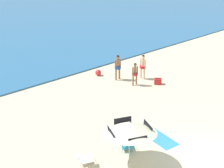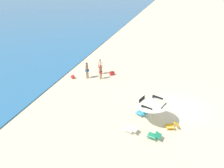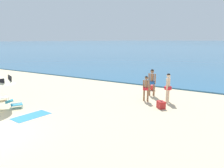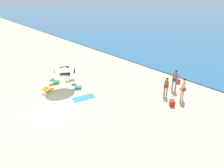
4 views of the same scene
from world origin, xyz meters
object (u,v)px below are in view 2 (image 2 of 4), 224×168
at_px(lounge_chair_spare_folded, 172,125).
at_px(person_standing_beside, 100,66).
at_px(beach_umbrella_striped_main, 152,102).
at_px(lounge_chair_beside_umbrella, 142,113).
at_px(person_wading_in, 101,71).
at_px(cooler_box, 112,73).
at_px(beach_ball, 73,77).
at_px(lounge_chair_under_umbrella, 131,129).
at_px(lounge_chair_facing_sea, 154,135).
at_px(person_standing_near_shore, 87,69).
at_px(beach_towel, 149,104).

bearing_deg(lounge_chair_spare_folded, person_standing_beside, 45.14).
xyz_separation_m(beach_umbrella_striped_main, lounge_chair_beside_umbrella, (0.58, 0.71, -1.50)).
xyz_separation_m(lounge_chair_beside_umbrella, person_wading_in, (5.64, 5.14, 0.63)).
bearing_deg(person_wading_in, cooler_box, -35.56).
xyz_separation_m(lounge_chair_beside_umbrella, beach_ball, (4.90, 8.13, -0.06)).
xyz_separation_m(beach_umbrella_striped_main, lounge_chair_spare_folded, (-0.34, -1.52, -1.51)).
height_order(lounge_chair_under_umbrella, lounge_chair_facing_sea, lounge_chair_facing_sea).
xyz_separation_m(cooler_box, beach_ball, (-2.04, 3.92, 0.02)).
height_order(lounge_chair_facing_sea, person_standing_beside, person_standing_beside).
distance_m(lounge_chair_under_umbrella, lounge_chair_facing_sea, 1.59).
height_order(lounge_chair_facing_sea, beach_ball, lounge_chair_facing_sea).
bearing_deg(cooler_box, lounge_chair_facing_sea, -150.08).
height_order(person_wading_in, beach_ball, person_wading_in).
bearing_deg(cooler_box, lounge_chair_under_umbrella, -157.47).
bearing_deg(person_standing_beside, beach_umbrella_striped_main, -139.77).
xyz_separation_m(beach_umbrella_striped_main, cooler_box, (7.52, 4.93, -1.57)).
bearing_deg(lounge_chair_spare_folded, lounge_chair_facing_sea, 139.87).
bearing_deg(person_standing_near_shore, beach_umbrella_striped_main, -129.37).
bearing_deg(beach_ball, beach_umbrella_striped_main, -121.79).
bearing_deg(lounge_chair_under_umbrella, lounge_chair_beside_umbrella, -13.11).
xyz_separation_m(beach_umbrella_striped_main, beach_ball, (5.48, 8.84, -1.56)).
relative_size(lounge_chair_beside_umbrella, person_standing_beside, 0.57).
distance_m(lounge_chair_spare_folded, person_wading_in, 9.89).
xyz_separation_m(lounge_chair_under_umbrella, cooler_box, (9.00, 3.73, -0.07)).
bearing_deg(lounge_chair_facing_sea, lounge_chair_beside_umbrella, 25.64).
bearing_deg(beach_ball, lounge_chair_beside_umbrella, -121.09).
distance_m(lounge_chair_under_umbrella, person_standing_near_shore, 9.72).
bearing_deg(lounge_chair_beside_umbrella, lounge_chair_under_umbrella, 166.89).
height_order(beach_umbrella_striped_main, lounge_chair_under_umbrella, beach_umbrella_striped_main).
height_order(beach_umbrella_striped_main, lounge_chair_spare_folded, beach_umbrella_striped_main).
relative_size(beach_umbrella_striped_main, lounge_chair_spare_folded, 3.14).
bearing_deg(lounge_chair_under_umbrella, person_standing_near_shore, 39.32).
xyz_separation_m(person_standing_beside, beach_ball, (-1.96, 2.55, -0.80)).
bearing_deg(beach_umbrella_striped_main, beach_towel, 7.60).
xyz_separation_m(lounge_chair_facing_sea, person_standing_near_shore, (7.71, 7.71, 0.77)).
bearing_deg(lounge_chair_spare_folded, beach_ball, 60.69).
bearing_deg(beach_ball, lounge_chair_facing_sea, -127.89).
xyz_separation_m(lounge_chair_under_umbrella, person_wading_in, (7.70, 4.66, 0.63)).
distance_m(lounge_chair_under_umbrella, lounge_chair_beside_umbrella, 2.11).
height_order(beach_umbrella_striped_main, beach_towel, beach_umbrella_striped_main).
distance_m(lounge_chair_beside_umbrella, cooler_box, 8.12).
relative_size(person_standing_near_shore, person_standing_beside, 1.02).
bearing_deg(beach_umbrella_striped_main, lounge_chair_under_umbrella, 141.13).
height_order(person_standing_beside, beach_towel, person_standing_beside).
bearing_deg(person_standing_beside, beach_ball, 127.57).
relative_size(lounge_chair_beside_umbrella, lounge_chair_spare_folded, 1.00).
bearing_deg(person_standing_beside, person_standing_near_shore, 143.96).
bearing_deg(lounge_chair_beside_umbrella, person_standing_beside, 39.12).
relative_size(lounge_chair_under_umbrella, person_standing_near_shore, 0.55).
distance_m(beach_umbrella_striped_main, lounge_chair_spare_folded, 2.17).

